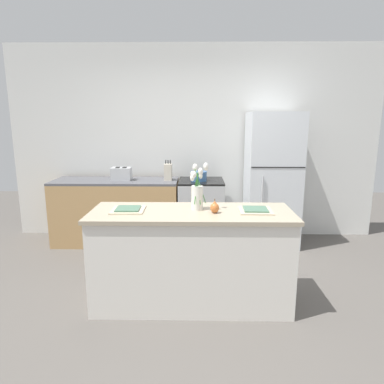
{
  "coord_description": "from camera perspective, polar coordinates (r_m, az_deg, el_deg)",
  "views": [
    {
      "loc": [
        0.06,
        -2.93,
        1.68
      ],
      "look_at": [
        0.0,
        0.25,
        1.0
      ],
      "focal_mm": 32.0,
      "sensor_mm": 36.0,
      "label": 1
    }
  ],
  "objects": [
    {
      "name": "pear_figurine",
      "position": [
        2.97,
        3.8,
        -2.57
      ],
      "size": [
        0.08,
        0.08,
        0.13
      ],
      "color": "#C66B33",
      "rests_on": "kitchen_island"
    },
    {
      "name": "flower_vase",
      "position": [
        3.06,
        0.89,
        0.01
      ],
      "size": [
        0.16,
        0.2,
        0.43
      ],
      "color": "silver",
      "rests_on": "kitchen_island"
    },
    {
      "name": "kitchen_island",
      "position": [
        3.18,
        -0.08,
        -10.87
      ],
      "size": [
        1.8,
        0.66,
        0.88
      ],
      "color": "silver",
      "rests_on": "ground_plane"
    },
    {
      "name": "knife_block",
      "position": [
        4.6,
        -3.99,
        3.36
      ],
      "size": [
        0.1,
        0.14,
        0.27
      ],
      "color": "beige",
      "rests_on": "back_counter"
    },
    {
      "name": "back_counter",
      "position": [
        4.83,
        -12.41,
        -3.18
      ],
      "size": [
        1.68,
        0.6,
        0.88
      ],
      "color": "tan",
      "rests_on": "ground_plane"
    },
    {
      "name": "refrigerator",
      "position": [
        4.71,
        13.19,
        1.98
      ],
      "size": [
        0.68,
        0.67,
        1.78
      ],
      "color": "silver",
      "rests_on": "ground_plane"
    },
    {
      "name": "plate_setting_right",
      "position": [
        3.09,
        10.53,
        -2.96
      ],
      "size": [
        0.3,
        0.3,
        0.02
      ],
      "color": "beige",
      "rests_on": "kitchen_island"
    },
    {
      "name": "back_wall",
      "position": [
        4.94,
        0.36,
        8.16
      ],
      "size": [
        5.2,
        0.08,
        2.7
      ],
      "color": "silver",
      "rests_on": "ground_plane"
    },
    {
      "name": "cooking_pot",
      "position": [
        4.54,
        1.13,
        2.67
      ],
      "size": [
        0.22,
        0.22,
        0.15
      ],
      "color": "#386093",
      "rests_on": "stove_range"
    },
    {
      "name": "toaster",
      "position": [
        4.69,
        -11.69,
        2.99
      ],
      "size": [
        0.28,
        0.18,
        0.17
      ],
      "color": "#B7BABC",
      "rests_on": "back_counter"
    },
    {
      "name": "stove_range",
      "position": [
        4.7,
        1.51,
        -3.32
      ],
      "size": [
        0.6,
        0.61,
        0.88
      ],
      "color": "#B2B5B7",
      "rests_on": "ground_plane"
    },
    {
      "name": "ground_plane",
      "position": [
        3.38,
        -0.08,
        -17.82
      ],
      "size": [
        10.0,
        10.0,
        0.0
      ],
      "primitive_type": "plane",
      "color": "#59544F"
    },
    {
      "name": "plate_setting_left",
      "position": [
        3.11,
        -10.61,
        -2.86
      ],
      "size": [
        0.3,
        0.3,
        0.02
      ],
      "color": "beige",
      "rests_on": "kitchen_island"
    }
  ]
}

